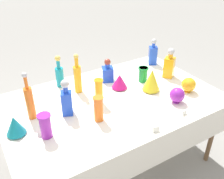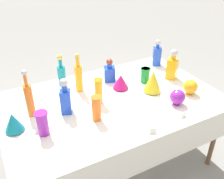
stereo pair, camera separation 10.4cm
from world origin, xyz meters
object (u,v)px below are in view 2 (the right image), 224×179
at_px(fluted_vase_2, 13,122).
at_px(tall_bottle_1, 29,98).
at_px(tall_bottle_2, 79,76).
at_px(square_decanter_1, 65,98).
at_px(slender_vase_2, 42,123).
at_px(slender_vase_3, 99,91).
at_px(square_decanter_3, 110,72).
at_px(square_decanter_0, 172,66).
at_px(round_bowl_1, 178,97).
at_px(square_decanter_2, 157,55).
at_px(fluted_vase_1, 153,81).
at_px(slender_vase_1, 145,75).
at_px(tall_bottle_0, 62,73).
at_px(slender_vase_0, 96,108).
at_px(fluted_vase_0, 121,81).
at_px(round_bowl_0, 191,87).

bearing_deg(fluted_vase_2, tall_bottle_1, 42.26).
relative_size(tall_bottle_2, square_decanter_1, 1.20).
bearing_deg(slender_vase_2, slender_vase_3, 19.43).
distance_m(tall_bottle_1, square_decanter_3, 0.84).
height_order(square_decanter_0, round_bowl_1, square_decanter_0).
distance_m(square_decanter_1, fluted_vase_2, 0.42).
bearing_deg(slender_vase_3, square_decanter_1, -178.64).
relative_size(square_decanter_2, fluted_vase_1, 1.39).
relative_size(tall_bottle_1, fluted_vase_1, 1.88).
xyz_separation_m(square_decanter_1, fluted_vase_1, (0.80, -0.06, -0.03)).
bearing_deg(tall_bottle_1, round_bowl_1, -20.72).
bearing_deg(slender_vase_1, tall_bottle_0, 155.45).
bearing_deg(slender_vase_2, tall_bottle_2, 44.88).
relative_size(tall_bottle_0, slender_vase_1, 2.10).
height_order(square_decanter_0, slender_vase_3, square_decanter_0).
xyz_separation_m(tall_bottle_0, slender_vase_0, (0.06, -0.66, -0.01)).
xyz_separation_m(square_decanter_2, fluted_vase_0, (-0.61, -0.27, -0.05)).
height_order(fluted_vase_0, fluted_vase_2, fluted_vase_2).
bearing_deg(tall_bottle_0, square_decanter_0, -21.05).
distance_m(square_decanter_0, slender_vase_0, 0.99).
bearing_deg(slender_vase_0, tall_bottle_0, 95.07).
height_order(tall_bottle_1, slender_vase_3, tall_bottle_1).
height_order(fluted_vase_1, round_bowl_0, fluted_vase_1).
relative_size(square_decanter_0, fluted_vase_2, 2.03).
xyz_separation_m(tall_bottle_1, fluted_vase_0, (0.83, 0.03, -0.08)).
distance_m(tall_bottle_2, fluted_vase_2, 0.71).
distance_m(square_decanter_0, slender_vase_2, 1.39).
distance_m(tall_bottle_0, tall_bottle_1, 0.52).
bearing_deg(tall_bottle_1, tall_bottle_2, 20.15).
bearing_deg(fluted_vase_2, round_bowl_1, -12.50).
distance_m(square_decanter_0, round_bowl_0, 0.33).
relative_size(square_decanter_1, slender_vase_0, 1.49).
distance_m(slender_vase_3, fluted_vase_2, 0.71).
height_order(square_decanter_0, round_bowl_0, square_decanter_0).
bearing_deg(tall_bottle_0, fluted_vase_1, -36.96).
distance_m(tall_bottle_2, fluted_vase_1, 0.67).
bearing_deg(round_bowl_1, square_decanter_1, 159.31).
bearing_deg(tall_bottle_1, square_decanter_0, -1.18).
relative_size(fluted_vase_2, round_bowl_1, 1.11).
distance_m(slender_vase_0, fluted_vase_2, 0.61).
relative_size(tall_bottle_1, slender_vase_0, 1.92).
relative_size(square_decanter_2, slender_vase_1, 1.98).
bearing_deg(tall_bottle_2, square_decanter_2, 7.42).
bearing_deg(fluted_vase_1, tall_bottle_1, 171.65).
relative_size(tall_bottle_1, square_decanter_3, 1.70).
distance_m(square_decanter_1, round_bowl_1, 0.93).
height_order(square_decanter_1, slender_vase_3, square_decanter_1).
relative_size(square_decanter_3, slender_vase_3, 1.04).
bearing_deg(square_decanter_1, fluted_vase_0, 12.51).
relative_size(slender_vase_3, fluted_vase_2, 1.48).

